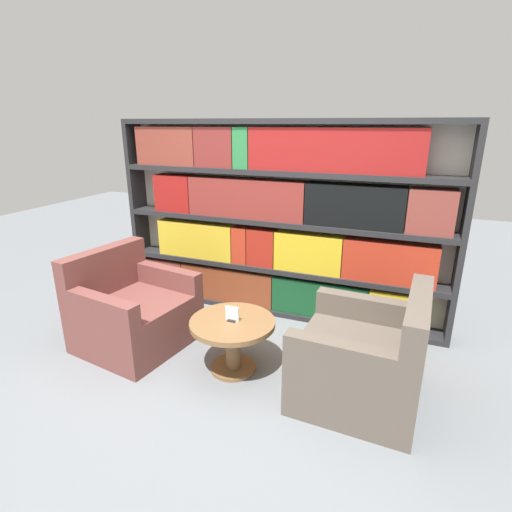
# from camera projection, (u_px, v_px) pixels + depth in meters

# --- Properties ---
(ground_plane) EXTENTS (14.00, 14.00, 0.00)m
(ground_plane) POSITION_uv_depth(u_px,v_px,m) (212.00, 391.00, 2.97)
(ground_plane) COLOR slate
(bookshelf) EXTENTS (3.35, 0.30, 1.94)m
(bookshelf) POSITION_uv_depth(u_px,v_px,m) (278.00, 222.00, 3.97)
(bookshelf) COLOR silver
(bookshelf) RESTS_ON ground_plane
(armchair_left) EXTENTS (0.96, 0.99, 0.84)m
(armchair_left) POSITION_uv_depth(u_px,v_px,m) (133.00, 313.00, 3.55)
(armchair_left) COLOR brown
(armchair_left) RESTS_ON ground_plane
(armchair_right) EXTENTS (0.88, 0.92, 0.84)m
(armchair_right) POSITION_uv_depth(u_px,v_px,m) (364.00, 361.00, 2.84)
(armchair_right) COLOR brown
(armchair_right) RESTS_ON ground_plane
(coffee_table) EXTENTS (0.67, 0.67, 0.44)m
(coffee_table) POSITION_uv_depth(u_px,v_px,m) (233.00, 335.00, 3.14)
(coffee_table) COLOR brown
(coffee_table) RESTS_ON ground_plane
(table_sign) EXTENTS (0.11, 0.06, 0.12)m
(table_sign) POSITION_uv_depth(u_px,v_px,m) (232.00, 315.00, 3.09)
(table_sign) COLOR black
(table_sign) RESTS_ON coffee_table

